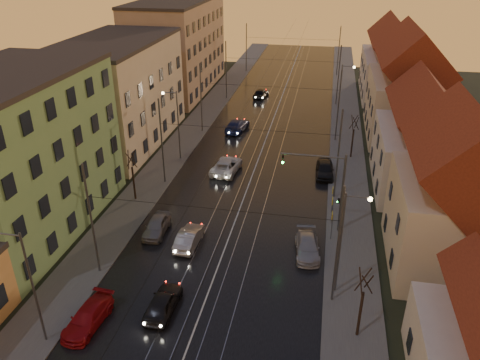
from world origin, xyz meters
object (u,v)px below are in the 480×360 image
Objects in this scene: driving_car_4 at (261,93)px; driving_car_0 at (163,302)px; parked_left_2 at (88,317)px; driving_car_3 at (237,125)px; street_lamp_2 at (175,119)px; driving_car_1 at (189,237)px; parked_right_1 at (307,246)px; traffic_light_mast at (331,183)px; driving_car_2 at (227,166)px; street_lamp_3 at (343,88)px; parked_left_3 at (157,226)px; street_lamp_0 at (26,278)px; parked_right_2 at (325,169)px; street_lamp_1 at (346,235)px.

driving_car_0 is at bearing 98.69° from driving_car_4.
parked_left_2 is at bearing 93.88° from driving_car_4.
driving_car_4 is at bearing -85.92° from driving_car_3.
street_lamp_2 is 1.81× the size of parked_left_2.
driving_car_1 is 9.56m from parked_right_1.
traffic_light_mast is 20.93m from parked_left_2.
street_lamp_2 is 1.51× the size of driving_car_2.
traffic_light_mast is (17.10, -12.00, -0.29)m from street_lamp_2.
street_lamp_3 is 1.11× the size of traffic_light_mast.
driving_car_2 is 12.55m from driving_car_3.
parked_right_1 is at bearing -4.75° from parked_left_3.
driving_car_1 is 0.97× the size of parked_left_2.
street_lamp_2 is at bearing 90.00° from street_lamp_0.
driving_car_4 is (-0.75, 49.64, 0.03)m from driving_car_0.
street_lamp_1 is at bearing -87.50° from parked_right_2.
driving_car_4 reaches higher than parked_left_2.
parked_left_3 is at bearing 81.26° from driving_car_2.
driving_car_3 is at bearing -85.94° from driving_car_1.
traffic_light_mast is at bearing 126.21° from driving_car_3.
parked_left_3 is (-3.22, 1.21, -0.00)m from driving_car_1.
street_lamp_1 reaches higher than parked_left_2.
street_lamp_0 is at bearing -137.50° from parked_left_2.
street_lamp_2 is 17.89m from driving_car_1.
street_lamp_1 is at bearing -19.80° from parked_left_3.
street_lamp_2 is 1.90× the size of driving_car_0.
parked_left_2 is at bearing -158.58° from street_lamp_1.
street_lamp_0 is 1.51× the size of driving_car_2.
traffic_light_mast is at bearing -89.84° from parked_right_2.
traffic_light_mast is 1.74× the size of parked_left_3.
street_lamp_2 is 1.87× the size of driving_car_1.
driving_car_2 is 16.43m from parked_right_1.
driving_car_2 is (-11.99, -18.26, -4.15)m from street_lamp_3.
parked_right_2 is (-1.57, 18.77, -4.11)m from street_lamp_1.
driving_car_0 reaches higher than parked_left_3.
driving_car_0 is at bearing 31.70° from parked_left_2.
driving_car_3 is 25.37m from parked_left_3.
driving_car_3 is (-12.17, 22.23, -3.82)m from traffic_light_mast.
street_lamp_1 is at bearing 23.72° from street_lamp_0.
street_lamp_2 is 1.11× the size of traffic_light_mast.
street_lamp_3 is at bearing 74.32° from parked_left_2.
driving_car_4 is (-12.36, 9.57, -4.13)m from street_lamp_3.
parked_right_2 is at bearing 143.13° from driving_car_3.
driving_car_2 is (6.22, 25.74, -4.15)m from street_lamp_0.
driving_car_4 reaches higher than driving_car_0.
driving_car_4 is (-0.37, 27.83, 0.01)m from driving_car_2.
parked_right_2 reaches higher than driving_car_4.
driving_car_0 is 1.02× the size of parked_left_3.
driving_car_4 is 28.89m from parked_right_2.
street_lamp_0 is at bearing -104.59° from parked_left_3.
driving_car_3 is at bearing 133.34° from parked_right_2.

